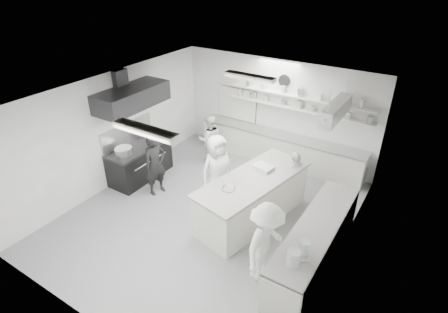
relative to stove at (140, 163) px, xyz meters
The scene contains 27 objects.
floor 2.67m from the stove, ahead, with size 6.00×7.00×0.02m, color #9494A1.
ceiling 3.67m from the stove, ahead, with size 6.00×7.00×0.02m, color white.
wall_back 4.18m from the stove, 50.01° to the left, with size 6.00×0.04×3.00m, color white.
wall_front 4.80m from the stove, 56.31° to the right, with size 6.00×0.04×3.00m, color white.
wall_left 1.19m from the stove, 135.00° to the right, with size 0.04×7.00×3.00m, color white.
wall_right 5.71m from the stove, ahead, with size 0.04×7.00×3.00m, color white.
stove is the anchor object (origin of this frame).
exhaust_hood 1.90m from the stove, 90.00° to the right, with size 0.85×2.00×0.50m, color #27272A.
back_counter 4.03m from the stove, 43.99° to the left, with size 5.00×0.60×0.92m, color silver.
shelf_lower 4.63m from the stove, 41.99° to the left, with size 4.20×0.26×0.04m, color silver.
shelf_upper 4.74m from the stove, 41.99° to the left, with size 4.20×0.26×0.04m, color silver.
pass_through_window 3.49m from the stove, 67.12° to the left, with size 1.30×0.04×1.00m, color black.
wall_clock 4.60m from the stove, 47.54° to the left, with size 0.32×0.32×0.05m, color silver.
right_counter 5.28m from the stove, ahead, with size 0.74×3.30×0.94m, color silver.
pot_rack 5.35m from the stove, 23.50° to the left, with size 0.30×1.60×0.40m, color #B7B7B8.
light_fixture_front 4.22m from the stove, 40.24° to the right, with size 1.30×0.25×0.10m, color silver.
light_fixture_rear 3.86m from the stove, 28.30° to the left, with size 1.30×0.25×0.10m, color silver.
prep_island 3.51m from the stove, ahead, with size 1.06×2.85×1.05m, color silver.
stove_pot 0.76m from the stove, 90.00° to the right, with size 0.43×0.43×0.22m, color #B7B7B8.
cook_stove 1.03m from the stove, 20.01° to the right, with size 0.60×0.39×1.65m, color black.
cook_back 2.14m from the stove, 57.90° to the left, with size 0.71×0.55×1.45m, color white.
cook_island_left 2.46m from the stove, ahead, with size 0.88×0.57×1.80m, color white.
cook_island_right 4.23m from the stove, 15.61° to the left, with size 0.84×0.35×1.43m, color white.
cook_right 4.86m from the stove, 17.88° to the right, with size 1.12×0.64×1.74m, color white.
bowl_island_a 3.37m from the stove, 10.63° to the right, with size 0.29×0.29×0.07m, color #B7B7B8.
bowl_island_b 3.48m from the stove, 10.62° to the left, with size 0.17×0.17×0.05m, color silver.
bowl_right 5.57m from the stove, 16.10° to the right, with size 0.26×0.26×0.06m, color silver.
Camera 1 is at (4.05, -5.74, 5.49)m, focal length 29.25 mm.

